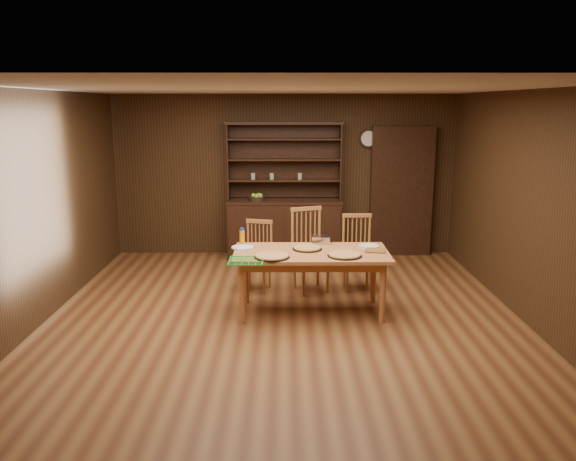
{
  "coord_description": "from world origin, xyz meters",
  "views": [
    {
      "loc": [
        0.01,
        -6.12,
        2.43
      ],
      "look_at": [
        0.05,
        0.4,
        0.97
      ],
      "focal_mm": 35.0,
      "sensor_mm": 36.0,
      "label": 1
    }
  ],
  "objects_px": {
    "juice_bottle": "(242,237)",
    "china_hutch": "(284,221)",
    "dining_table": "(311,259)",
    "chair_right": "(357,250)",
    "chair_center": "(309,247)",
    "chair_left": "(258,253)"
  },
  "relations": [
    {
      "from": "chair_right",
      "to": "juice_bottle",
      "type": "height_order",
      "value": "chair_right"
    },
    {
      "from": "dining_table",
      "to": "chair_right",
      "type": "xyz_separation_m",
      "value": [
        0.66,
        0.92,
        -0.13
      ]
    },
    {
      "from": "juice_bottle",
      "to": "dining_table",
      "type": "bearing_deg",
      "value": -21.94
    },
    {
      "from": "chair_left",
      "to": "chair_center",
      "type": "bearing_deg",
      "value": 13.02
    },
    {
      "from": "chair_right",
      "to": "dining_table",
      "type": "bearing_deg",
      "value": -127.13
    },
    {
      "from": "china_hutch",
      "to": "juice_bottle",
      "type": "relative_size",
      "value": 10.37
    },
    {
      "from": "chair_left",
      "to": "chair_center",
      "type": "distance_m",
      "value": 0.69
    },
    {
      "from": "dining_table",
      "to": "juice_bottle",
      "type": "xyz_separation_m",
      "value": [
        -0.83,
        0.34,
        0.18
      ]
    },
    {
      "from": "dining_table",
      "to": "chair_center",
      "type": "distance_m",
      "value": 0.87
    },
    {
      "from": "juice_bottle",
      "to": "chair_right",
      "type": "bearing_deg",
      "value": 21.35
    },
    {
      "from": "china_hutch",
      "to": "dining_table",
      "type": "height_order",
      "value": "china_hutch"
    },
    {
      "from": "juice_bottle",
      "to": "chair_center",
      "type": "bearing_deg",
      "value": 32.19
    },
    {
      "from": "chair_right",
      "to": "juice_bottle",
      "type": "bearing_deg",
      "value": -160.05
    },
    {
      "from": "dining_table",
      "to": "china_hutch",
      "type": "bearing_deg",
      "value": 97.18
    },
    {
      "from": "dining_table",
      "to": "juice_bottle",
      "type": "relative_size",
      "value": 8.63
    },
    {
      "from": "chair_center",
      "to": "juice_bottle",
      "type": "distance_m",
      "value": 1.03
    },
    {
      "from": "dining_table",
      "to": "chair_left",
      "type": "bearing_deg",
      "value": 127.14
    },
    {
      "from": "juice_bottle",
      "to": "china_hutch",
      "type": "bearing_deg",
      "value": 76.73
    },
    {
      "from": "dining_table",
      "to": "chair_center",
      "type": "bearing_deg",
      "value": 89.45
    },
    {
      "from": "china_hutch",
      "to": "juice_bottle",
      "type": "bearing_deg",
      "value": -103.27
    },
    {
      "from": "chair_left",
      "to": "dining_table",
      "type": "bearing_deg",
      "value": -38.08
    },
    {
      "from": "china_hutch",
      "to": "juice_bottle",
      "type": "height_order",
      "value": "china_hutch"
    }
  ]
}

